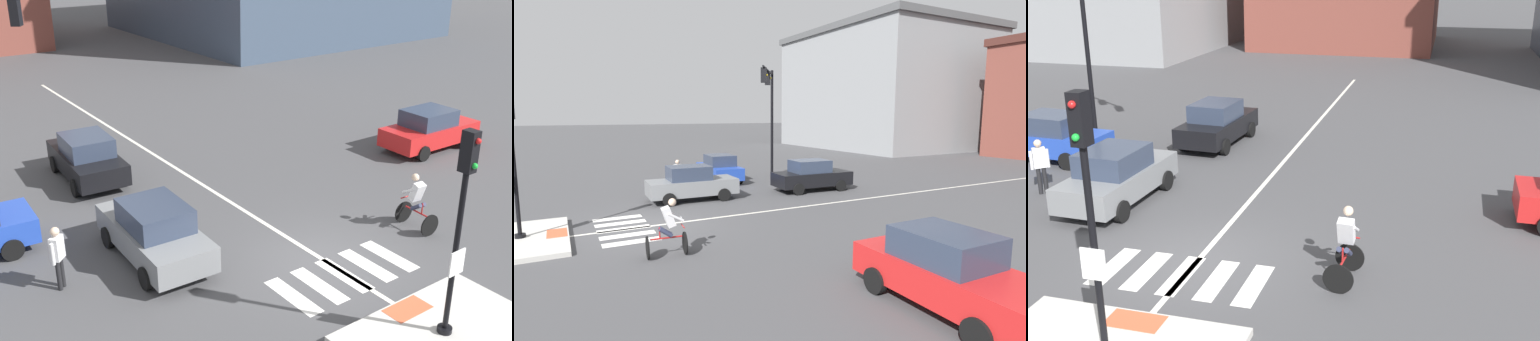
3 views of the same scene
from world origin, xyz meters
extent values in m
plane|color=#474749|center=(0.00, 0.00, 0.00)|extent=(300.00, 300.00, 0.00)
cube|color=#DB5B38|center=(0.00, -2.84, 0.15)|extent=(1.10, 0.60, 0.01)
cylinder|color=black|center=(0.00, -3.87, 2.08)|extent=(0.12, 0.12, 3.61)
cube|color=white|center=(0.00, -3.94, 1.90)|extent=(0.44, 0.03, 0.56)
cube|color=black|center=(0.00, -3.87, 4.30)|extent=(0.24, 0.28, 0.84)
sphere|color=red|center=(0.00, -4.03, 4.55)|extent=(0.12, 0.12, 0.12)
sphere|color=green|center=(0.00, -4.03, 4.05)|extent=(0.12, 0.12, 0.12)
cube|color=silver|center=(-1.67, -0.74, 0.00)|extent=(0.44, 1.80, 0.01)
cube|color=silver|center=(-0.83, -0.74, 0.00)|extent=(0.44, 1.80, 0.01)
cube|color=silver|center=(0.00, -0.74, 0.00)|extent=(0.44, 1.80, 0.01)
cube|color=silver|center=(0.83, -0.74, 0.00)|extent=(0.44, 1.80, 0.01)
cube|color=silver|center=(1.67, -0.74, 0.00)|extent=(0.44, 1.80, 0.01)
cube|color=silver|center=(0.08, 10.00, 0.00)|extent=(0.14, 28.00, 0.01)
cylinder|color=black|center=(-8.63, 9.90, 3.41)|extent=(0.18, 0.18, 6.83)
cube|color=black|center=(-2.91, 9.23, 0.65)|extent=(1.94, 4.19, 0.70)
cube|color=#2D384C|center=(-2.92, 9.08, 1.32)|extent=(1.59, 1.98, 0.64)
cylinder|color=black|center=(-3.67, 10.55, 0.30)|extent=(0.22, 0.61, 0.60)
cylinder|color=black|center=(-2.01, 10.45, 0.30)|extent=(0.22, 0.61, 0.60)
cylinder|color=black|center=(-3.82, 8.01, 0.30)|extent=(0.22, 0.61, 0.60)
cylinder|color=black|center=(-2.16, 7.91, 0.30)|extent=(0.22, 0.61, 0.60)
cube|color=#2347B7|center=(-7.88, 5.88, 0.65)|extent=(4.18, 1.89, 0.70)
cube|color=#2D384C|center=(-7.73, 5.88, 1.32)|extent=(1.97, 1.57, 0.64)
cylinder|color=black|center=(-9.11, 6.78, 0.30)|extent=(0.61, 0.21, 0.60)
cylinder|color=black|center=(-6.65, 4.99, 0.30)|extent=(0.61, 0.21, 0.60)
cylinder|color=black|center=(-6.57, 6.66, 0.30)|extent=(0.61, 0.21, 0.60)
cube|color=slate|center=(-3.52, 2.87, 0.65)|extent=(1.83, 4.15, 0.70)
cube|color=#2D384C|center=(-3.52, 2.72, 1.32)|extent=(1.54, 1.95, 0.64)
cylinder|color=black|center=(-4.31, 4.17, 0.30)|extent=(0.20, 0.61, 0.60)
cylinder|color=black|center=(-2.65, 4.11, 0.30)|extent=(0.20, 0.61, 0.60)
cylinder|color=black|center=(-4.39, 1.63, 0.30)|extent=(0.20, 0.61, 0.60)
cylinder|color=black|center=(-2.73, 1.57, 0.30)|extent=(0.20, 0.61, 0.60)
cylinder|color=black|center=(3.54, 0.45, 0.33)|extent=(0.66, 0.09, 0.66)
cylinder|color=black|center=(3.46, -0.60, 0.33)|extent=(0.66, 0.09, 0.66)
cylinder|color=#B21E1E|center=(3.50, -0.08, 0.55)|extent=(0.12, 0.89, 0.05)
cylinder|color=#B21E1E|center=(3.49, -0.26, 0.73)|extent=(0.04, 0.04, 0.30)
cylinder|color=#B21E1E|center=(3.53, 0.40, 0.85)|extent=(0.44, 0.07, 0.04)
cylinder|color=#2D334C|center=(3.42, -0.09, 0.73)|extent=(0.15, 0.40, 0.33)
cylinder|color=#2D334C|center=(3.58, -0.10, 0.73)|extent=(0.15, 0.40, 0.33)
cube|color=silver|center=(3.51, 0.00, 1.16)|extent=(0.37, 0.41, 0.60)
sphere|color=beige|center=(3.51, 0.12, 1.57)|extent=(0.22, 0.22, 0.22)
cylinder|color=silver|center=(3.36, 0.20, 1.16)|extent=(0.11, 0.46, 0.31)
cylinder|color=silver|center=(3.68, 0.17, 1.16)|extent=(0.11, 0.46, 0.31)
cylinder|color=black|center=(-6.01, 2.93, 0.41)|extent=(0.12, 0.12, 0.82)
cylinder|color=black|center=(-6.13, 2.82, 0.41)|extent=(0.12, 0.12, 0.82)
cube|color=silver|center=(-6.07, 2.88, 1.12)|extent=(0.41, 0.41, 0.60)
cylinder|color=silver|center=(-5.90, 3.04, 1.07)|extent=(0.09, 0.09, 0.56)
cylinder|color=silver|center=(-6.23, 2.72, 1.07)|extent=(0.09, 0.09, 0.56)
sphere|color=beige|center=(-6.07, 2.88, 1.56)|extent=(0.22, 0.22, 0.22)
camera|label=1|loc=(-9.64, -10.32, 8.27)|focal=42.55mm
camera|label=2|loc=(14.59, -2.67, 4.04)|focal=28.13mm
camera|label=3|loc=(5.25, -11.62, 6.49)|focal=42.47mm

